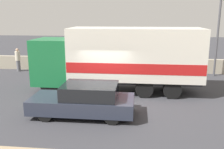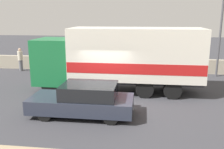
{
  "view_description": "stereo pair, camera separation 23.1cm",
  "coord_description": "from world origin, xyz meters",
  "px_view_note": "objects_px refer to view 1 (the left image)",
  "views": [
    {
      "loc": [
        1.7,
        -10.89,
        4.18
      ],
      "look_at": [
        0.43,
        0.76,
        1.39
      ],
      "focal_mm": 40.0,
      "sensor_mm": 36.0,
      "label": 1
    },
    {
      "loc": [
        1.92,
        -10.86,
        4.18
      ],
      "look_at": [
        0.43,
        0.76,
        1.39
      ],
      "focal_mm": 40.0,
      "sensor_mm": 36.0,
      "label": 2
    }
  ],
  "objects_px": {
    "pedestrian": "(18,59)",
    "box_truck": "(121,57)",
    "street_lamp": "(220,8)",
    "car_hatchback": "(85,100)"
  },
  "relations": [
    {
      "from": "box_truck",
      "to": "pedestrian",
      "type": "bearing_deg",
      "value": -27.72
    },
    {
      "from": "box_truck",
      "to": "pedestrian",
      "type": "relative_size",
      "value": 5.21
    },
    {
      "from": "box_truck",
      "to": "car_hatchback",
      "type": "bearing_deg",
      "value": 71.23
    },
    {
      "from": "street_lamp",
      "to": "box_truck",
      "type": "relative_size",
      "value": 0.9
    },
    {
      "from": "street_lamp",
      "to": "box_truck",
      "type": "distance_m",
      "value": 8.09
    },
    {
      "from": "street_lamp",
      "to": "box_truck",
      "type": "height_order",
      "value": "street_lamp"
    },
    {
      "from": "box_truck",
      "to": "car_hatchback",
      "type": "xyz_separation_m",
      "value": [
        -1.26,
        -3.7,
        -1.23
      ]
    },
    {
      "from": "pedestrian",
      "to": "box_truck",
      "type": "bearing_deg",
      "value": -27.72
    },
    {
      "from": "box_truck",
      "to": "car_hatchback",
      "type": "relative_size",
      "value": 2.09
    },
    {
      "from": "street_lamp",
      "to": "car_hatchback",
      "type": "distance_m",
      "value": 11.7
    }
  ]
}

